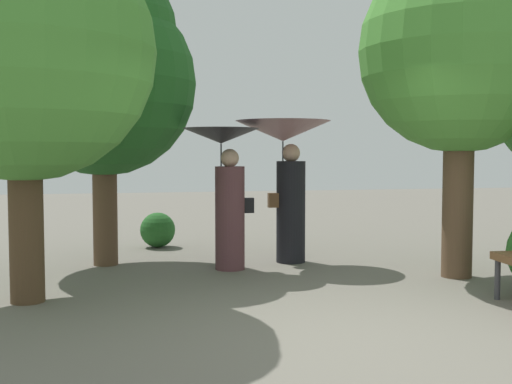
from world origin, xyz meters
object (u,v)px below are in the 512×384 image
Objects in this scene: person_left at (226,177)px; person_right at (286,157)px; tree_mid_left at (103,67)px; tree_near_right at (461,32)px; tree_near_left at (22,27)px.

person_right reaches higher than person_left.
tree_mid_left is (-1.55, 0.71, 1.47)m from person_left.
tree_mid_left is at bearing 60.08° from person_left.
tree_near_right is at bearing -134.76° from person_right.
person_left is at bearing -24.69° from tree_mid_left.
person_right is (0.91, 0.35, 0.26)m from person_left.
tree_near_right reaches higher than person_left.
tree_near_right is (2.70, -1.13, 1.78)m from person_left.
person_right is 2.77m from tree_mid_left.
tree_near_right is at bearing -117.94° from person_left.
person_right is 0.44× the size of tree_near_right.
person_right is at bearing 27.57° from tree_near_left.
person_right is 3.88m from tree_near_left.
person_right is at bearing -8.44° from tree_mid_left.
tree_mid_left reaches higher than person_left.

